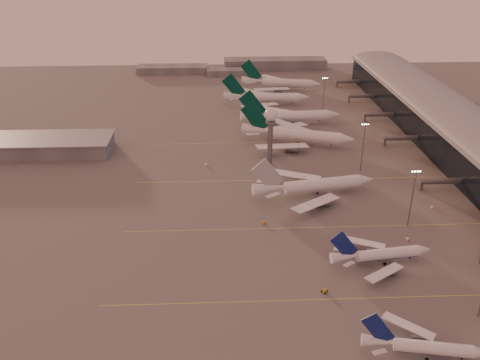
{
  "coord_description": "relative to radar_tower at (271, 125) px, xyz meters",
  "views": [
    {
      "loc": [
        -20.96,
        -119.9,
        105.37
      ],
      "look_at": [
        -12.03,
        81.05,
        9.4
      ],
      "focal_mm": 38.0,
      "sensor_mm": 36.0,
      "label": 1
    }
  ],
  "objects": [
    {
      "name": "widebody_white",
      "position": [
        16.75,
        -36.41,
        -17.43
      ],
      "size": [
        57.34,
        45.55,
        20.32
      ],
      "color": "white",
      "rests_on": "ground"
    },
    {
      "name": "greentail_a",
      "position": [
        18.11,
        26.3,
        -16.82
      ],
      "size": [
        62.39,
        49.63,
        23.38
      ],
      "color": "white",
      "rests_on": "ground"
    },
    {
      "name": "hangar",
      "position": [
        -125.0,
        20.0,
        -16.63
      ],
      "size": [
        82.0,
        27.0,
        8.5
      ],
      "color": "slate",
      "rests_on": "ground"
    },
    {
      "name": "ground",
      "position": [
        -5.0,
        -120.0,
        -20.95
      ],
      "size": [
        700.0,
        700.0,
        0.0
      ],
      "primitive_type": "plane",
      "color": "#5B5959",
      "rests_on": "ground"
    },
    {
      "name": "gsv_truck_c",
      "position": [
        -8.13,
        -61.09,
        -19.72
      ],
      "size": [
        5.1,
        6.14,
        2.41
      ],
      "color": "gold",
      "rests_on": "ground"
    },
    {
      "name": "gsv_tug_hangar",
      "position": [
        38.33,
        26.0,
        -20.5
      ],
      "size": [
        3.36,
        2.4,
        0.87
      ],
      "color": "gold",
      "rests_on": "ground"
    },
    {
      "name": "greentail_c",
      "position": [
        7.81,
        102.61,
        -17.06
      ],
      "size": [
        60.64,
        48.88,
        22.01
      ],
      "color": "white",
      "rests_on": "ground"
    },
    {
      "name": "gsv_catering_b",
      "position": [
        65.65,
        -51.32,
        -19.2
      ],
      "size": [
        4.5,
        2.51,
        3.51
      ],
      "color": "white",
      "rests_on": "ground"
    },
    {
      "name": "greentail_d",
      "position": [
        22.5,
        141.47,
        -17.02
      ],
      "size": [
        60.51,
        48.38,
        22.23
      ],
      "color": "white",
      "rests_on": "ground"
    },
    {
      "name": "mast_c",
      "position": [
        45.0,
        -10.0,
        -7.21
      ],
      "size": [
        3.6,
        0.56,
        25.0
      ],
      "color": "slate",
      "rests_on": "ground"
    },
    {
      "name": "greentail_b",
      "position": [
        18.85,
        59.69,
        -16.88
      ],
      "size": [
        63.39,
        51.1,
        23.01
      ],
      "color": "white",
      "rests_on": "ground"
    },
    {
      "name": "gsv_tug_mid",
      "position": [
        7.8,
        -106.44,
        -20.4
      ],
      "size": [
        4.25,
        4.23,
        1.07
      ],
      "color": "gold",
      "rests_on": "ground"
    },
    {
      "name": "mast_b",
      "position": [
        50.0,
        -65.0,
        -7.21
      ],
      "size": [
        3.6,
        0.56,
        25.0
      ],
      "color": "slate",
      "rests_on": "ground"
    },
    {
      "name": "narrowbody_near",
      "position": [
        29.59,
        -135.81,
        -18.17
      ],
      "size": [
        34.8,
        27.53,
        13.71
      ],
      "color": "white",
      "rests_on": "ground"
    },
    {
      "name": "mast_d",
      "position": [
        43.0,
        80.0,
        -7.21
      ],
      "size": [
        3.6,
        0.56,
        25.0
      ],
      "color": "slate",
      "rests_on": "ground"
    },
    {
      "name": "narrowbody_mid",
      "position": [
        30.93,
        -90.73,
        -17.91
      ],
      "size": [
        38.34,
        30.43,
        15.01
      ],
      "color": "white",
      "rests_on": "ground"
    },
    {
      "name": "radar_tower",
      "position": [
        0.0,
        0.0,
        0.0
      ],
      "size": [
        6.4,
        6.4,
        31.1
      ],
      "color": "slate",
      "rests_on": "ground"
    },
    {
      "name": "gsv_truck_d",
      "position": [
        -32.9,
        -0.94,
        -19.74
      ],
      "size": [
        2.43,
        5.96,
        2.37
      ],
      "color": "white",
      "rests_on": "ground"
    },
    {
      "name": "gsv_truck_b",
      "position": [
        46.28,
        -76.49,
        -19.82
      ],
      "size": [
        5.83,
        3.7,
        2.21
      ],
      "color": "white",
      "rests_on": "ground"
    },
    {
      "name": "distant_horizon",
      "position": [
        -2.38,
        205.14,
        -17.06
      ],
      "size": [
        165.0,
        37.5,
        9.0
      ],
      "color": "slate",
      "rests_on": "ground"
    },
    {
      "name": "taxiway_markings",
      "position": [
        25.0,
        -64.0,
        -20.94
      ],
      "size": [
        180.0,
        185.25,
        0.02
      ],
      "color": "#E4DD50",
      "rests_on": "ground"
    },
    {
      "name": "terminal",
      "position": [
        102.88,
        -9.91,
        -10.43
      ],
      "size": [
        57.0,
        362.0,
        23.04
      ],
      "color": "black",
      "rests_on": "ground"
    }
  ]
}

